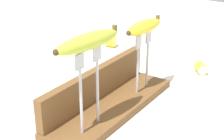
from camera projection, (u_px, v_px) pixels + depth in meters
name	position (u px, v px, depth m)	size (l,w,h in m)	color
ground_plane	(112.00, 110.00, 0.96)	(3.00, 3.00, 0.00)	silver
wooden_board	(112.00, 107.00, 0.96)	(0.45, 0.13, 0.02)	brown
board_backstop	(96.00, 84.00, 0.96)	(0.44, 0.02, 0.09)	brown
fork_stand_left	(89.00, 83.00, 0.80)	(0.09, 0.01, 0.20)	#B2B2B7
fork_stand_right	(143.00, 56.00, 1.00)	(0.08, 0.01, 0.17)	#B2B2B7
banana_raised_left	(88.00, 41.00, 0.76)	(0.19, 0.07, 0.04)	#B2C138
banana_raised_right	(144.00, 27.00, 0.96)	(0.16, 0.05, 0.04)	yellow
banana_chunk_near	(201.00, 68.00, 1.19)	(0.06, 0.06, 0.04)	#B2C138
banana_chunk_far	(111.00, 42.00, 1.43)	(0.05, 0.05, 0.04)	yellow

